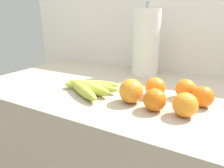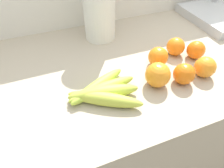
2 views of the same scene
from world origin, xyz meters
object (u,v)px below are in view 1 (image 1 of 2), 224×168
(orange_front, at_px, (131,91))
(orange_back_left, at_px, (186,89))
(orange_far_right, at_px, (155,87))
(banana_bunch, at_px, (88,87))
(paper_towel_roll, at_px, (146,43))
(orange_right, at_px, (155,100))
(orange_center, at_px, (203,97))
(orange_back_right, at_px, (185,105))

(orange_front, distance_m, orange_back_left, 0.19)
(orange_front, height_order, orange_far_right, orange_front)
(orange_front, bearing_deg, orange_far_right, 58.08)
(banana_bunch, relative_size, paper_towel_roll, 0.67)
(orange_right, bearing_deg, orange_center, 38.33)
(orange_back_right, distance_m, orange_far_right, 0.15)
(orange_center, distance_m, orange_far_right, 0.15)
(banana_bunch, xyz_separation_m, orange_right, (0.26, -0.03, 0.01))
(orange_front, xyz_separation_m, orange_back_left, (0.15, 0.12, -0.01))
(orange_center, xyz_separation_m, paper_towel_roll, (-0.28, 0.26, 0.12))
(orange_front, xyz_separation_m, orange_back_right, (0.17, -0.02, -0.00))
(orange_front, bearing_deg, orange_back_right, -5.93)
(banana_bunch, distance_m, orange_right, 0.26)
(banana_bunch, distance_m, orange_center, 0.38)
(banana_bunch, bearing_deg, orange_right, -6.83)
(orange_front, xyz_separation_m, orange_far_right, (0.05, 0.09, -0.00))
(orange_front, xyz_separation_m, orange_center, (0.20, 0.07, -0.01))
(orange_front, bearing_deg, orange_right, -13.85)
(orange_back_left, xyz_separation_m, paper_towel_roll, (-0.22, 0.22, 0.12))
(banana_bunch, height_order, orange_right, orange_right)
(banana_bunch, distance_m, orange_back_left, 0.34)
(orange_center, relative_size, orange_back_right, 0.95)
(orange_far_right, bearing_deg, orange_center, -3.91)
(banana_bunch, relative_size, orange_front, 2.82)
(banana_bunch, distance_m, orange_back_right, 0.34)
(orange_center, xyz_separation_m, orange_right, (-0.12, -0.10, 0.00))
(orange_back_left, bearing_deg, orange_center, -38.02)
(orange_front, distance_m, orange_back_right, 0.17)
(orange_front, distance_m, orange_center, 0.22)
(banana_bunch, relative_size, orange_back_left, 3.30)
(orange_center, relative_size, paper_towel_roll, 0.20)
(orange_back_right, height_order, orange_far_right, same)
(orange_front, relative_size, orange_center, 1.20)
(paper_towel_roll, bearing_deg, orange_far_right, -63.60)
(orange_center, xyz_separation_m, orange_far_right, (-0.15, 0.01, 0.00))
(orange_right, height_order, orange_back_right, orange_back_right)
(orange_front, bearing_deg, orange_back_left, 38.92)
(orange_back_right, xyz_separation_m, orange_far_right, (-0.11, 0.10, 0.00))
(banana_bunch, bearing_deg, orange_center, 9.68)
(orange_back_right, height_order, paper_towel_roll, paper_towel_roll)
(paper_towel_roll, bearing_deg, orange_center, -43.56)
(paper_towel_roll, bearing_deg, orange_front, -77.97)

